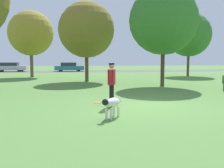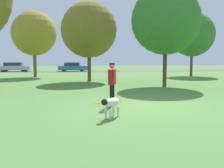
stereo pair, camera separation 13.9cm
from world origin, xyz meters
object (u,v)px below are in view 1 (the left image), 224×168
(frisbee, at_px, (97,103))
(tree_far_right, at_px, (189,35))
(tree_mid_center, at_px, (86,30))
(tree_far_left, at_px, (31,33))
(tree_near_right, at_px, (163,20))
(parked_car_silver, at_px, (10,67))
(person, at_px, (112,81))
(parked_car_teal, at_px, (69,67))
(dog, at_px, (112,104))

(frisbee, relative_size, tree_far_right, 0.04)
(tree_far_right, bearing_deg, tree_mid_center, -155.00)
(tree_far_left, height_order, tree_near_right, tree_far_left)
(parked_car_silver, bearing_deg, tree_far_left, -67.19)
(person, xyz_separation_m, tree_far_left, (-5.01, 16.64, 3.24))
(person, height_order, parked_car_silver, person)
(tree_far_right, bearing_deg, tree_near_right, -123.53)
(tree_far_left, relative_size, tree_far_right, 0.97)
(tree_far_right, relative_size, parked_car_teal, 1.56)
(tree_mid_center, xyz_separation_m, parked_car_teal, (-1.26, 17.39, -3.33))
(dog, height_order, tree_near_right, tree_near_right)
(tree_far_left, bearing_deg, parked_car_teal, 72.82)
(tree_near_right, relative_size, tree_mid_center, 1.03)
(tree_far_left, xyz_separation_m, parked_car_teal, (3.61, 11.66, -3.54))
(person, bearing_deg, tree_mid_center, 19.71)
(dog, relative_size, parked_car_teal, 0.23)
(tree_mid_center, bearing_deg, tree_far_right, 25.00)
(dog, relative_size, frisbee, 3.60)
(tree_far_left, distance_m, tree_mid_center, 7.52)
(person, relative_size, tree_mid_center, 0.26)
(tree_far_right, xyz_separation_m, parked_car_silver, (-20.10, 12.81, -3.58))
(tree_far_left, relative_size, tree_mid_center, 1.03)
(tree_far_right, bearing_deg, dog, -121.40)
(parked_car_silver, bearing_deg, tree_far_right, -30.03)
(dog, bearing_deg, person, -151.69)
(person, xyz_separation_m, tree_near_right, (4.35, 6.47, 3.20))
(dog, xyz_separation_m, tree_mid_center, (0.18, 12.90, 3.53))
(person, height_order, frisbee, person)
(frisbee, relative_size, tree_mid_center, 0.04)
(tree_far_left, relative_size, parked_car_teal, 1.52)
(tree_near_right, bearing_deg, parked_car_silver, 121.86)
(tree_far_left, distance_m, parked_car_teal, 12.71)
(dog, bearing_deg, tree_mid_center, -143.22)
(frisbee, bearing_deg, person, -58.30)
(tree_far_right, xyz_separation_m, tree_mid_center, (-10.75, -5.01, -0.26))
(dog, distance_m, parked_car_teal, 30.31)
(frisbee, xyz_separation_m, parked_car_silver, (-9.04, 28.00, 0.63))
(dog, height_order, frisbee, dog)
(tree_mid_center, bearing_deg, parked_car_silver, 117.66)
(frisbee, distance_m, tree_far_left, 17.06)
(frisbee, distance_m, tree_near_right, 8.54)
(person, bearing_deg, parked_car_teal, 21.78)
(dog, distance_m, tree_far_left, 19.57)
(person, distance_m, dog, 2.08)
(tree_far_right, distance_m, parked_car_teal, 17.62)
(parked_car_silver, distance_m, parked_car_teal, 8.10)
(person, bearing_deg, parked_car_silver, 37.23)
(tree_far_left, height_order, parked_car_teal, tree_far_left)
(tree_far_right, height_order, parked_car_teal, tree_far_right)
(person, relative_size, dog, 1.63)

